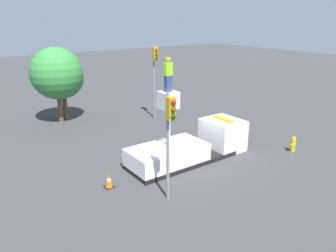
% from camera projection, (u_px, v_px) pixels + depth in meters
% --- Properties ---
extents(ground_plane, '(120.00, 120.00, 0.00)m').
position_uv_depth(ground_plane, '(182.00, 161.00, 18.90)').
color(ground_plane, '#38383A').
extents(bucket_truck, '(7.50, 2.40, 4.25)m').
position_uv_depth(bucket_truck, '(191.00, 147.00, 19.02)').
color(bucket_truck, black).
rests_on(bucket_truck, ground).
extents(worker, '(0.40, 0.26, 1.75)m').
position_uv_depth(worker, '(168.00, 75.00, 16.71)').
color(worker, navy).
rests_on(worker, bucket_truck).
extents(traffic_light_pole, '(0.34, 0.57, 4.99)m').
position_uv_depth(traffic_light_pole, '(170.00, 127.00, 13.85)').
color(traffic_light_pole, gray).
rests_on(traffic_light_pole, ground).
extents(traffic_light_across, '(0.34, 0.57, 5.84)m').
position_uv_depth(traffic_light_across, '(155.00, 68.00, 25.46)').
color(traffic_light_across, gray).
rests_on(traffic_light_across, ground).
extents(fire_hydrant, '(0.52, 0.28, 0.98)m').
position_uv_depth(fire_hydrant, '(293.00, 144.00, 20.14)').
color(fire_hydrant, gold).
rests_on(fire_hydrant, ground).
extents(traffic_cone_rear, '(0.45, 0.45, 0.73)m').
position_uv_depth(traffic_cone_rear, '(109.00, 181.00, 15.96)').
color(traffic_cone_rear, black).
rests_on(traffic_cone_rear, ground).
extents(tree_left_bg, '(3.32, 3.32, 5.11)m').
position_uv_depth(tree_left_bg, '(62.00, 77.00, 25.38)').
color(tree_left_bg, brown).
rests_on(tree_left_bg, ground).
extents(tree_right_bg, '(3.93, 3.93, 5.81)m').
position_uv_depth(tree_right_bg, '(56.00, 73.00, 24.76)').
color(tree_right_bg, brown).
rests_on(tree_right_bg, ground).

